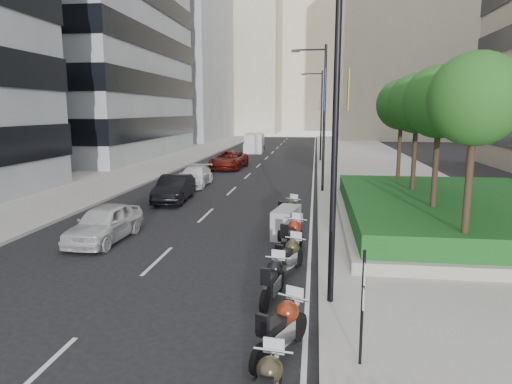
% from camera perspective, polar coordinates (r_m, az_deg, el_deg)
% --- Properties ---
extents(ground, '(160.00, 160.00, 0.00)m').
position_cam_1_polar(ground, '(12.30, -11.80, -14.62)').
color(ground, black).
rests_on(ground, ground).
extents(sidewalk_right, '(10.00, 100.00, 0.15)m').
position_cam_1_polar(sidewalk_right, '(41.15, 14.65, 2.78)').
color(sidewalk_right, '#9E9B93').
rests_on(sidewalk_right, ground).
extents(sidewalk_left, '(8.00, 100.00, 0.15)m').
position_cam_1_polar(sidewalk_left, '(43.79, -13.80, 3.24)').
color(sidewalk_left, '#9E9B93').
rests_on(sidewalk_left, ground).
extents(lane_edge, '(0.12, 100.00, 0.01)m').
position_cam_1_polar(lane_edge, '(40.83, 7.24, 2.87)').
color(lane_edge, silver).
rests_on(lane_edge, ground).
extents(lane_centre, '(0.12, 100.00, 0.01)m').
position_cam_1_polar(lane_centre, '(41.18, -0.02, 3.01)').
color(lane_centre, silver).
rests_on(lane_centre, ground).
extents(building_grey_far, '(22.00, 26.00, 30.00)m').
position_cam_1_polar(building_grey_far, '(85.76, -12.02, 16.54)').
color(building_grey_far, gray).
rests_on(building_grey_far, ground).
extents(building_cream_right, '(28.00, 24.00, 36.00)m').
position_cam_1_polar(building_cream_right, '(93.21, 19.58, 17.52)').
color(building_cream_right, '#B7AD93').
rests_on(building_cream_right, ground).
extents(building_cream_left, '(26.00, 24.00, 34.00)m').
position_cam_1_polar(building_cream_left, '(113.28, -3.83, 16.13)').
color(building_cream_left, '#B7AD93').
rests_on(building_cream_left, ground).
extents(building_cream_centre, '(30.00, 24.00, 38.00)m').
position_cam_1_polar(building_cream_centre, '(131.26, 6.91, 16.13)').
color(building_cream_centre, '#B7AD93').
rests_on(building_cream_centre, ground).
extents(planter, '(10.00, 14.00, 0.40)m').
position_cam_1_polar(planter, '(21.94, 23.64, -3.25)').
color(planter, '#9C9A92').
rests_on(planter, sidewalk_right).
extents(hedge, '(9.40, 13.40, 0.80)m').
position_cam_1_polar(hedge, '(21.82, 23.75, -1.72)').
color(hedge, '#154C1D').
rests_on(hedge, planter).
extents(tree_0, '(2.80, 2.80, 6.30)m').
position_cam_1_polar(tree_0, '(15.25, 25.75, 10.35)').
color(tree_0, '#332319').
rests_on(tree_0, planter).
extents(tree_1, '(2.80, 2.80, 6.30)m').
position_cam_1_polar(tree_1, '(19.09, 22.00, 10.37)').
color(tree_1, '#332319').
rests_on(tree_1, planter).
extents(tree_2, '(2.80, 2.80, 6.30)m').
position_cam_1_polar(tree_2, '(22.99, 19.52, 10.36)').
color(tree_2, '#332319').
rests_on(tree_2, planter).
extents(tree_3, '(2.80, 2.80, 6.30)m').
position_cam_1_polar(tree_3, '(26.92, 17.76, 10.34)').
color(tree_3, '#332319').
rests_on(tree_3, planter).
extents(lamp_post_0, '(2.34, 0.45, 9.00)m').
position_cam_1_polar(lamp_post_0, '(11.52, 9.16, 9.81)').
color(lamp_post_0, black).
rests_on(lamp_post_0, ground).
extents(lamp_post_1, '(2.34, 0.45, 9.00)m').
position_cam_1_polar(lamp_post_1, '(28.51, 8.23, 9.95)').
color(lamp_post_1, black).
rests_on(lamp_post_1, ground).
extents(lamp_post_2, '(2.34, 0.45, 9.00)m').
position_cam_1_polar(lamp_post_2, '(46.51, 7.98, 9.98)').
color(lamp_post_2, black).
rests_on(lamp_post_2, ground).
extents(parking_sign, '(0.06, 0.32, 2.50)m').
position_cam_1_polar(parking_sign, '(9.31, 13.17, -13.22)').
color(parking_sign, black).
rests_on(parking_sign, ground).
extents(motorcycle_1, '(1.13, 2.12, 1.13)m').
position_cam_1_polar(motorcycle_1, '(9.98, 3.23, -16.67)').
color(motorcycle_1, black).
rests_on(motorcycle_1, ground).
extents(motorcycle_2, '(0.72, 2.15, 1.08)m').
position_cam_1_polar(motorcycle_2, '(12.59, 2.16, -10.97)').
color(motorcycle_2, black).
rests_on(motorcycle_2, ground).
extents(motorcycle_3, '(0.97, 2.05, 1.07)m').
position_cam_1_polar(motorcycle_3, '(14.53, 4.17, -8.07)').
color(motorcycle_3, black).
rests_on(motorcycle_3, ground).
extents(motorcycle_4, '(0.94, 2.28, 1.17)m').
position_cam_1_polar(motorcycle_4, '(16.60, 4.52, -5.57)').
color(motorcycle_4, black).
rests_on(motorcycle_4, ground).
extents(motorcycle_5, '(1.15, 2.10, 1.21)m').
position_cam_1_polar(motorcycle_5, '(18.66, 3.79, -3.86)').
color(motorcycle_5, black).
rests_on(motorcycle_5, ground).
extents(motorcycle_6, '(1.04, 2.12, 1.11)m').
position_cam_1_polar(motorcycle_6, '(20.75, 4.09, -2.45)').
color(motorcycle_6, black).
rests_on(motorcycle_6, ground).
extents(car_a, '(1.89, 4.33, 1.45)m').
position_cam_1_polar(car_a, '(19.03, -18.42, -3.70)').
color(car_a, silver).
rests_on(car_a, ground).
extents(car_b, '(1.83, 4.60, 1.49)m').
position_cam_1_polar(car_b, '(26.31, -10.19, 0.43)').
color(car_b, black).
rests_on(car_b, ground).
extents(car_c, '(2.03, 4.70, 1.35)m').
position_cam_1_polar(car_c, '(31.46, -7.68, 1.94)').
color(car_c, white).
rests_on(car_c, ground).
extents(car_d, '(2.93, 5.80, 1.57)m').
position_cam_1_polar(car_d, '(40.70, -3.40, 4.02)').
color(car_d, '#5C110B').
rests_on(car_d, ground).
extents(delivery_van, '(2.39, 5.62, 2.31)m').
position_cam_1_polar(delivery_van, '(56.92, -0.21, 6.07)').
color(delivery_van, '#B5B5B7').
rests_on(delivery_van, ground).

